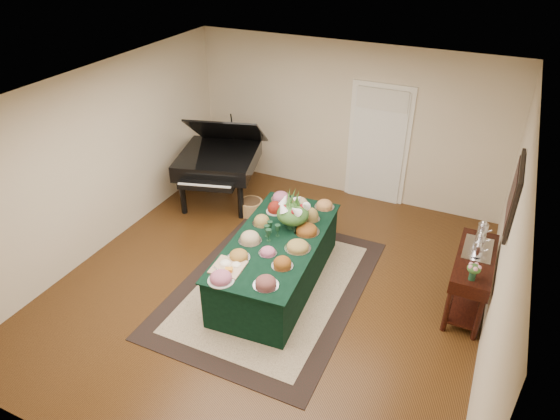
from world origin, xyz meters
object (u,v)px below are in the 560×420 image
at_px(mahogany_sideboard, 473,269).
at_px(grand_piano, 219,160).
at_px(buffet_table, 277,261).
at_px(floral_centerpiece, 293,210).

bearing_deg(mahogany_sideboard, grand_piano, 165.66).
height_order(buffet_table, floral_centerpiece, floral_centerpiece).
relative_size(floral_centerpiece, mahogany_sideboard, 0.37).
height_order(floral_centerpiece, grand_piano, grand_piano).
xyz_separation_m(floral_centerpiece, mahogany_sideboard, (2.37, 0.21, -0.36)).
bearing_deg(floral_centerpiece, grand_piano, 146.28).
bearing_deg(mahogany_sideboard, floral_centerpiece, -175.04).
xyz_separation_m(buffet_table, floral_centerpiece, (0.07, 0.37, 0.63)).
bearing_deg(grand_piano, floral_centerpiece, -33.72).
bearing_deg(grand_piano, buffet_table, -41.57).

